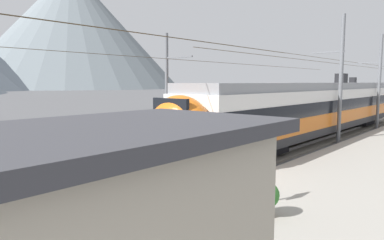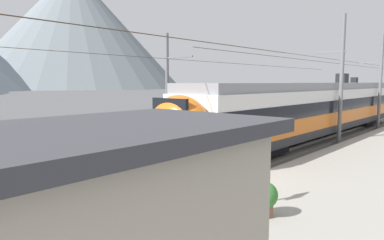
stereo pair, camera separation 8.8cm
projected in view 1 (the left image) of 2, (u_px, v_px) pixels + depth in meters
ground_plane at (227, 180)px, 13.94m from camera, size 400.00×400.00×0.00m
platform_slab at (361, 205)px, 10.63m from camera, size 120.00×8.07×0.30m
track_near at (203, 173)px, 14.75m from camera, size 120.00×3.00×0.28m
track_far at (123, 155)px, 18.38m from camera, size 120.00×3.00×0.28m
train_near_platform at (316, 107)px, 23.46m from camera, size 28.39×2.96×4.27m
train_far_track at (338, 96)px, 42.42m from camera, size 33.46×2.96×4.27m
catenary_mast_mid at (339, 78)px, 21.64m from camera, size 42.30×2.05×8.03m
catenary_mast_east at (378, 81)px, 28.55m from camera, size 42.30×2.05×7.76m
catenary_mast_far_side at (169, 84)px, 23.30m from camera, size 42.30×2.43×7.13m
platform_sign at (244, 156)px, 9.91m from camera, size 0.70×0.08×2.04m
passenger_walking at (178, 236)px, 6.01m from camera, size 0.53×0.22×1.69m
potted_plant_platform_edge at (189, 209)px, 8.58m from camera, size 0.60×0.60×0.87m
potted_plant_by_shelter at (266, 196)px, 9.34m from camera, size 0.72×0.72×0.95m
mountain_right_ridge at (72, 29)px, 228.52m from camera, size 139.85×139.85×77.34m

